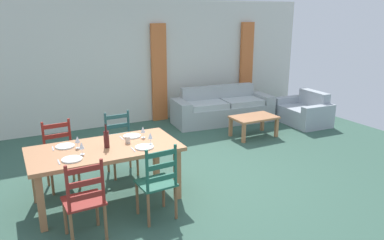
% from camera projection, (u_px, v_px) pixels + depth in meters
% --- Properties ---
extents(ground_plane, '(9.60, 9.60, 0.02)m').
position_uv_depth(ground_plane, '(186.00, 179.00, 5.62)').
color(ground_plane, '#355949').
extents(wall_far, '(9.60, 0.16, 2.70)m').
position_uv_depth(wall_far, '(118.00, 64.00, 8.07)').
color(wall_far, silver).
rests_on(wall_far, ground_plane).
extents(curtain_panel_left, '(0.35, 0.08, 2.20)m').
position_uv_depth(curtain_panel_left, '(159.00, 73.00, 8.41)').
color(curtain_panel_left, '#CB6934').
rests_on(curtain_panel_left, ground_plane).
extents(curtain_panel_right, '(0.35, 0.08, 2.20)m').
position_uv_depth(curtain_panel_right, '(246.00, 67.00, 9.47)').
color(curtain_panel_right, '#CB6934').
rests_on(curtain_panel_right, ground_plane).
extents(dining_table, '(1.90, 0.96, 0.75)m').
position_uv_depth(dining_table, '(105.00, 154.00, 4.79)').
color(dining_table, '#B4754B').
rests_on(dining_table, ground_plane).
extents(dining_chair_near_left, '(0.44, 0.42, 0.96)m').
position_uv_depth(dining_chair_near_left, '(84.00, 200.00, 3.98)').
color(dining_chair_near_left, maroon).
rests_on(dining_chair_near_left, ground_plane).
extents(dining_chair_near_right, '(0.44, 0.42, 0.96)m').
position_uv_depth(dining_chair_near_right, '(158.00, 182.00, 4.40)').
color(dining_chair_near_right, '#215C48').
rests_on(dining_chair_near_right, ground_plane).
extents(dining_chair_far_left, '(0.44, 0.43, 0.96)m').
position_uv_depth(dining_chair_far_left, '(60.00, 155.00, 5.25)').
color(dining_chair_far_left, maroon).
rests_on(dining_chair_far_left, ground_plane).
extents(dining_chair_far_right, '(0.43, 0.41, 0.96)m').
position_uv_depth(dining_chair_far_right, '(121.00, 144.00, 5.71)').
color(dining_chair_far_right, '#255251').
rests_on(dining_chair_far_right, ground_plane).
extents(dinner_plate_near_left, '(0.24, 0.24, 0.02)m').
position_uv_depth(dinner_plate_near_left, '(72.00, 159.00, 4.35)').
color(dinner_plate_near_left, white).
rests_on(dinner_plate_near_left, dining_table).
extents(fork_near_left, '(0.02, 0.17, 0.01)m').
position_uv_depth(fork_near_left, '(59.00, 162.00, 4.29)').
color(fork_near_left, silver).
rests_on(fork_near_left, dining_table).
extents(dinner_plate_near_right, '(0.24, 0.24, 0.02)m').
position_uv_depth(dinner_plate_near_right, '(144.00, 147.00, 4.75)').
color(dinner_plate_near_right, white).
rests_on(dinner_plate_near_right, dining_table).
extents(fork_near_right, '(0.02, 0.17, 0.01)m').
position_uv_depth(fork_near_right, '(133.00, 149.00, 4.68)').
color(fork_near_right, silver).
rests_on(fork_near_right, dining_table).
extents(dinner_plate_far_left, '(0.24, 0.24, 0.02)m').
position_uv_depth(dinner_plate_far_left, '(65.00, 146.00, 4.78)').
color(dinner_plate_far_left, white).
rests_on(dinner_plate_far_left, dining_table).
extents(fork_far_left, '(0.02, 0.17, 0.01)m').
position_uv_depth(fork_far_left, '(53.00, 149.00, 4.72)').
color(fork_far_left, silver).
rests_on(fork_far_left, dining_table).
extents(dinner_plate_far_right, '(0.24, 0.24, 0.02)m').
position_uv_depth(dinner_plate_far_right, '(132.00, 136.00, 5.18)').
color(dinner_plate_far_right, white).
rests_on(dinner_plate_far_right, dining_table).
extents(fork_far_right, '(0.02, 0.17, 0.01)m').
position_uv_depth(fork_far_right, '(122.00, 138.00, 5.11)').
color(fork_far_right, silver).
rests_on(fork_far_right, dining_table).
extents(wine_bottle, '(0.07, 0.07, 0.32)m').
position_uv_depth(wine_bottle, '(106.00, 139.00, 4.73)').
color(wine_bottle, '#471919').
rests_on(wine_bottle, dining_table).
extents(wine_glass_near_left, '(0.06, 0.06, 0.16)m').
position_uv_depth(wine_glass_near_left, '(82.00, 146.00, 4.49)').
color(wine_glass_near_left, white).
rests_on(wine_glass_near_left, dining_table).
extents(wine_glass_near_right, '(0.06, 0.06, 0.16)m').
position_uv_depth(wine_glass_near_right, '(150.00, 136.00, 4.86)').
color(wine_glass_near_right, white).
rests_on(wine_glass_near_right, dining_table).
extents(wine_glass_far_left, '(0.06, 0.06, 0.16)m').
position_uv_depth(wine_glass_far_left, '(77.00, 140.00, 4.71)').
color(wine_glass_far_left, white).
rests_on(wine_glass_far_left, dining_table).
extents(wine_glass_far_right, '(0.06, 0.06, 0.16)m').
position_uv_depth(wine_glass_far_right, '(143.00, 130.00, 5.11)').
color(wine_glass_far_right, white).
rests_on(wine_glass_far_right, dining_table).
extents(coffee_cup_primary, '(0.07, 0.07, 0.09)m').
position_uv_depth(coffee_cup_primary, '(128.00, 140.00, 4.92)').
color(coffee_cup_primary, beige).
rests_on(coffee_cup_primary, dining_table).
extents(couch, '(2.35, 1.01, 0.80)m').
position_uv_depth(couch, '(222.00, 109.00, 8.50)').
color(couch, '#9EA8A7').
rests_on(couch, ground_plane).
extents(coffee_table, '(0.90, 0.56, 0.42)m').
position_uv_depth(coffee_table, '(254.00, 119.00, 7.45)').
color(coffee_table, '#B4754B').
rests_on(coffee_table, ground_plane).
extents(armchair_upholstered, '(0.86, 1.20, 0.72)m').
position_uv_depth(armchair_upholstered, '(305.00, 112.00, 8.39)').
color(armchair_upholstered, '#A0A9B1').
rests_on(armchair_upholstered, ground_plane).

